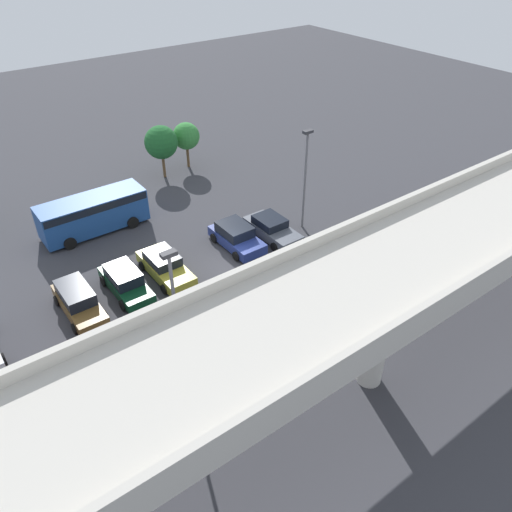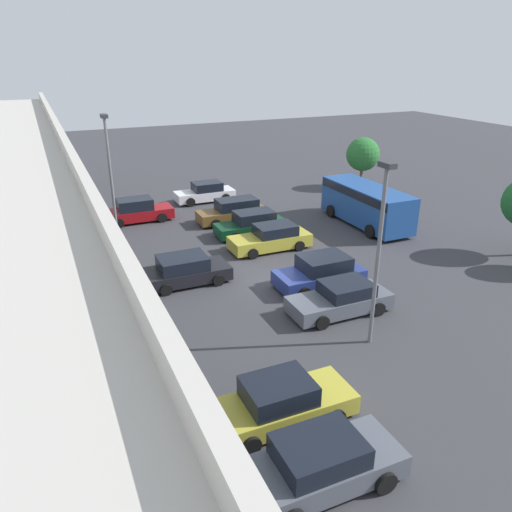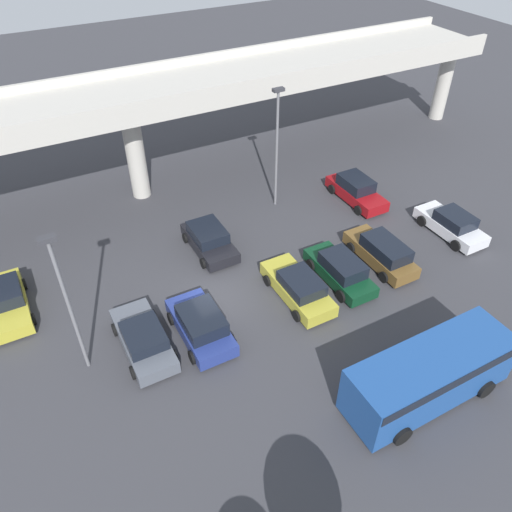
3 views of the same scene
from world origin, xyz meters
TOP-DOWN VIEW (x-y plane):
  - ground_plane at (0.00, 0.00)m, footprint 116.72×116.72m
  - highway_overpass at (0.00, 12.23)m, footprint 55.68×6.08m
  - parked_car_1 at (-9.62, 4.58)m, footprint 2.12×4.77m
  - parked_car_2 at (-4.25, -1.16)m, footprint 2.18×4.74m
  - parked_car_3 at (-1.53, -1.70)m, footprint 2.26×4.48m
  - parked_car_4 at (1.63, 4.43)m, footprint 2.23×4.37m
  - parked_car_5 at (4.09, -1.61)m, footprint 2.12×4.89m
  - parked_car_6 at (6.83, -1.56)m, footprint 2.02×4.68m
  - parked_car_7 at (9.81, -1.43)m, footprint 2.00×4.82m
  - parked_car_8 at (12.61, 4.69)m, footprint 2.04×4.78m
  - parked_car_9 at (15.41, -1.25)m, footprint 2.06×4.64m
  - shuttle_bus at (5.61, -9.48)m, footprint 7.58×2.78m
  - lamp_post_near_aisle at (-6.90, -0.87)m, footprint 0.70×0.35m
  - lamp_post_mid_lot at (7.56, 6.84)m, footprint 0.70×0.35m

SIDE VIEW (x-z plane):
  - ground_plane at x=0.00m, z-range 0.00..0.00m
  - parked_car_2 at x=-4.25m, z-range -0.05..1.40m
  - parked_car_1 at x=-9.62m, z-range -0.07..1.46m
  - parked_car_4 at x=1.63m, z-range -0.04..1.44m
  - parked_car_5 at x=4.09m, z-range -0.05..1.46m
  - parked_car_9 at x=15.41m, z-range -0.06..1.48m
  - parked_car_6 at x=6.83m, z-range -0.05..1.53m
  - parked_car_8 at x=12.61m, z-range -0.07..1.58m
  - parked_car_3 at x=-1.53m, z-range -0.05..1.57m
  - parked_car_7 at x=9.81m, z-range -0.04..1.59m
  - shuttle_bus at x=5.61m, z-range 0.26..2.92m
  - lamp_post_near_aisle at x=-6.90m, z-range 0.68..8.14m
  - lamp_post_mid_lot at x=7.56m, z-range 0.69..8.62m
  - highway_overpass at x=0.00m, z-range 2.62..10.38m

